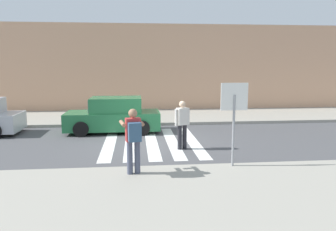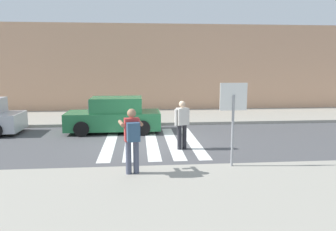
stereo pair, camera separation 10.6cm
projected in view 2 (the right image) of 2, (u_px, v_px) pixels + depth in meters
The scene contains 13 objects.
ground_plane at pixel (152, 143), 12.49m from camera, with size 120.00×120.00×0.00m, color #4C4C4F.
sidewalk_near at pixel (166, 216), 6.38m from camera, with size 60.00×6.00×0.14m, color #9E998C.
sidewalk_far at pixel (147, 117), 18.38m from camera, with size 60.00×4.80×0.14m, color #9E998C.
building_facade_far at pixel (145, 68), 22.29m from camera, with size 56.00×4.00×5.45m, color tan.
crosswalk_stripe_0 at pixel (110, 143), 12.54m from camera, with size 0.44×5.20×0.01m, color silver.
crosswalk_stripe_1 at pixel (131, 142), 12.61m from camera, with size 0.44×5.20×0.01m, color silver.
crosswalk_stripe_2 at pixel (152, 142), 12.68m from camera, with size 0.44×5.20×0.01m, color silver.
crosswalk_stripe_3 at pixel (172, 142), 12.76m from camera, with size 0.44×5.20×0.01m, color silver.
crosswalk_stripe_4 at pixel (192, 141), 12.83m from camera, with size 0.44×5.20×0.01m, color silver.
stop_sign at pixel (233, 106), 9.03m from camera, with size 0.76×0.08×2.35m.
photographer_with_backpack at pixel (132, 136), 8.46m from camera, with size 0.68×0.91×1.72m.
pedestrian_crossing at pixel (182, 122), 11.50m from camera, with size 0.55×0.36×1.72m.
parked_car_green at pixel (114, 116), 14.49m from camera, with size 4.10×1.92×1.55m.
Camera 2 is at (-0.50, -12.17, 3.00)m, focal length 35.00 mm.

